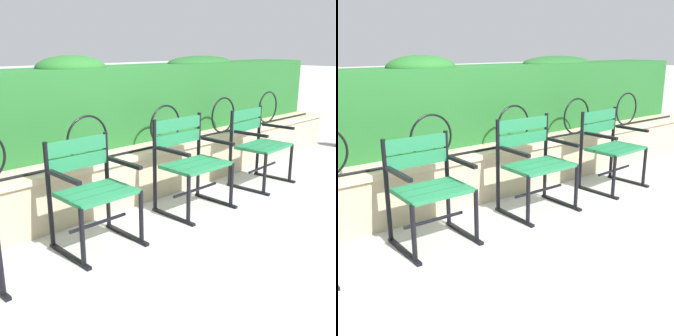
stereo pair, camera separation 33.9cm
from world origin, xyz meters
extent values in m
plane|color=#B7B5AF|center=(0.00, 0.00, 0.00)|extent=(60.00, 60.00, 0.00)
cube|color=tan|center=(0.00, 0.92, 0.23)|extent=(7.72, 0.35, 0.46)
cube|color=#CBB58F|center=(0.00, 0.92, 0.48)|extent=(7.72, 0.41, 0.05)
cylinder|color=black|center=(0.00, 0.84, 0.52)|extent=(7.17, 0.02, 0.02)
torus|color=black|center=(-0.27, 0.84, 0.72)|extent=(0.42, 0.02, 0.42)
torus|color=black|center=(0.67, 0.84, 0.72)|extent=(0.42, 0.02, 0.42)
torus|color=black|center=(1.61, 0.84, 0.72)|extent=(0.42, 0.02, 0.42)
torus|color=black|center=(2.55, 0.84, 0.72)|extent=(0.42, 0.02, 0.42)
cube|color=#236028|center=(0.00, 1.42, 0.90)|extent=(7.56, 0.65, 0.78)
ellipsoid|color=#225D24|center=(-0.04, 1.42, 1.29)|extent=(0.71, 0.59, 0.24)
ellipsoid|color=#225B25|center=(1.85, 1.42, 1.29)|extent=(1.03, 0.59, 0.17)
cylinder|color=black|center=(-1.41, 0.13, 0.22)|extent=(0.04, 0.04, 0.44)
cube|color=#237547|center=(-0.58, 0.14, 0.44)|extent=(0.53, 0.13, 0.03)
cube|color=#237547|center=(-0.58, 0.28, 0.44)|extent=(0.53, 0.13, 0.03)
cube|color=#237547|center=(-0.58, 0.41, 0.44)|extent=(0.53, 0.13, 0.03)
cube|color=#237547|center=(-0.58, 0.52, 0.76)|extent=(0.53, 0.03, 0.11)
cube|color=#237547|center=(-0.58, 0.52, 0.64)|extent=(0.53, 0.03, 0.11)
cylinder|color=black|center=(-0.31, 0.52, 0.42)|extent=(0.04, 0.04, 0.83)
cylinder|color=black|center=(-0.32, 0.09, 0.22)|extent=(0.04, 0.04, 0.44)
cube|color=black|center=(-0.32, 0.28, 0.01)|extent=(0.04, 0.52, 0.02)
cube|color=black|center=(-0.32, 0.28, 0.62)|extent=(0.04, 0.40, 0.03)
cylinder|color=black|center=(-0.84, 0.52, 0.42)|extent=(0.04, 0.04, 0.83)
cylinder|color=black|center=(-0.85, 0.09, 0.22)|extent=(0.04, 0.04, 0.44)
cube|color=black|center=(-0.85, 0.28, 0.01)|extent=(0.04, 0.52, 0.02)
cube|color=black|center=(-0.85, 0.28, 0.62)|extent=(0.04, 0.40, 0.03)
cylinder|color=black|center=(-0.58, 0.28, 0.20)|extent=(0.50, 0.03, 0.03)
cube|color=#237547|center=(0.52, 0.14, 0.44)|extent=(0.60, 0.13, 0.03)
cube|color=#237547|center=(0.52, 0.28, 0.44)|extent=(0.60, 0.13, 0.03)
cube|color=#237547|center=(0.52, 0.41, 0.44)|extent=(0.60, 0.13, 0.03)
cube|color=#237547|center=(0.52, 0.52, 0.79)|extent=(0.60, 0.04, 0.11)
cube|color=#237547|center=(0.52, 0.52, 0.65)|extent=(0.60, 0.04, 0.11)
cylinder|color=black|center=(0.82, 0.51, 0.43)|extent=(0.04, 0.04, 0.87)
cylinder|color=black|center=(0.81, 0.08, 0.22)|extent=(0.04, 0.04, 0.44)
cube|color=black|center=(0.82, 0.27, 0.01)|extent=(0.04, 0.52, 0.02)
cube|color=black|center=(0.82, 0.27, 0.62)|extent=(0.04, 0.40, 0.03)
cylinder|color=black|center=(0.22, 0.52, 0.43)|extent=(0.04, 0.04, 0.87)
cylinder|color=black|center=(0.22, 0.09, 0.22)|extent=(0.04, 0.04, 0.44)
cube|color=black|center=(0.22, 0.28, 0.01)|extent=(0.04, 0.52, 0.02)
cube|color=black|center=(0.22, 0.28, 0.62)|extent=(0.04, 0.40, 0.03)
cylinder|color=black|center=(0.52, 0.28, 0.20)|extent=(0.57, 0.03, 0.03)
cube|color=#237547|center=(1.63, 0.13, 0.44)|extent=(0.58, 0.16, 0.03)
cube|color=#237547|center=(1.62, 0.27, 0.44)|extent=(0.58, 0.16, 0.03)
cube|color=#237547|center=(1.61, 0.40, 0.44)|extent=(0.58, 0.16, 0.03)
cube|color=#237547|center=(1.61, 0.51, 0.77)|extent=(0.58, 0.06, 0.11)
cube|color=#237547|center=(1.61, 0.51, 0.64)|extent=(0.58, 0.06, 0.11)
cylinder|color=black|center=(1.89, 0.52, 0.42)|extent=(0.04, 0.04, 0.84)
cylinder|color=black|center=(1.92, 0.09, 0.22)|extent=(0.04, 0.04, 0.44)
cube|color=black|center=(1.91, 0.28, 0.01)|extent=(0.07, 0.52, 0.02)
cube|color=black|center=(1.91, 0.28, 0.62)|extent=(0.06, 0.40, 0.03)
cylinder|color=black|center=(1.32, 0.49, 0.42)|extent=(0.04, 0.04, 0.84)
cylinder|color=black|center=(1.34, 0.06, 0.22)|extent=(0.04, 0.04, 0.44)
cube|color=black|center=(1.33, 0.25, 0.01)|extent=(0.07, 0.52, 0.02)
cube|color=black|center=(1.33, 0.25, 0.62)|extent=(0.06, 0.40, 0.03)
cylinder|color=black|center=(1.62, 0.27, 0.20)|extent=(0.55, 0.06, 0.03)
camera|label=1|loc=(-2.28, -2.22, 1.50)|focal=45.06mm
camera|label=2|loc=(-2.02, -2.44, 1.50)|focal=45.06mm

